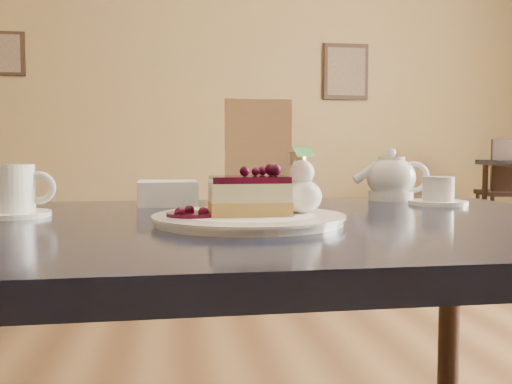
{
  "coord_description": "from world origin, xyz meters",
  "views": [
    {
      "loc": [
        0.08,
        -0.58,
        0.8
      ],
      "look_at": [
        0.19,
        0.15,
        0.75
      ],
      "focal_mm": 40.0,
      "sensor_mm": 36.0,
      "label": 1
    }
  ],
  "objects": [
    {
      "name": "menu_card",
      "position": [
        0.25,
        0.54,
        0.8
      ],
      "size": [
        0.13,
        0.03,
        0.2
      ],
      "primitive_type": "cube",
      "rotation": [
        0.0,
        0.0,
        0.01
      ],
      "color": "beige",
      "rests_on": "main_table"
    },
    {
      "name": "main_table",
      "position": [
        0.19,
        0.27,
        0.63
      ],
      "size": [
        1.13,
        0.76,
        0.7
      ],
      "rotation": [
        0.0,
        0.0,
        0.01
      ],
      "color": "black",
      "rests_on": "ground"
    },
    {
      "name": "tea_set",
      "position": [
        0.55,
        0.54,
        0.74
      ],
      "size": [
        0.21,
        0.22,
        0.1
      ],
      "color": "white",
      "rests_on": "main_table"
    },
    {
      "name": "coffee_set",
      "position": [
        -0.17,
        0.36,
        0.74
      ],
      "size": [
        0.13,
        0.12,
        0.08
      ],
      "color": "white",
      "rests_on": "main_table"
    },
    {
      "name": "dessert_plate",
      "position": [
        0.19,
        0.22,
        0.7
      ],
      "size": [
        0.27,
        0.27,
        0.01
      ],
      "primitive_type": "cylinder",
      "color": "white",
      "rests_on": "main_table"
    },
    {
      "name": "napkin_stack",
      "position": [
        0.07,
        0.52,
        0.72
      ],
      "size": [
        0.11,
        0.11,
        0.05
      ],
      "primitive_type": "cube",
      "rotation": [
        0.0,
        0.0,
        0.01
      ],
      "color": "white",
      "rests_on": "main_table"
    },
    {
      "name": "whipped_cream",
      "position": [
        0.27,
        0.23,
        0.74
      ],
      "size": [
        0.06,
        0.06,
        0.05
      ],
      "color": "white",
      "rests_on": "dessert_plate"
    },
    {
      "name": "sugar_shaker",
      "position": [
        0.32,
        0.55,
        0.75
      ],
      "size": [
        0.06,
        0.06,
        0.1
      ],
      "color": "white",
      "rests_on": "main_table"
    },
    {
      "name": "berry_sauce",
      "position": [
        0.11,
        0.21,
        0.71
      ],
      "size": [
        0.07,
        0.07,
        0.01
      ],
      "primitive_type": "cylinder",
      "color": "black",
      "rests_on": "dessert_plate"
    },
    {
      "name": "cheesecake_slice",
      "position": [
        0.19,
        0.22,
        0.74
      ],
      "size": [
        0.11,
        0.08,
        0.06
      ],
      "rotation": [
        0.0,
        0.0,
        0.01
      ],
      "color": "tan",
      "rests_on": "dessert_plate"
    }
  ]
}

